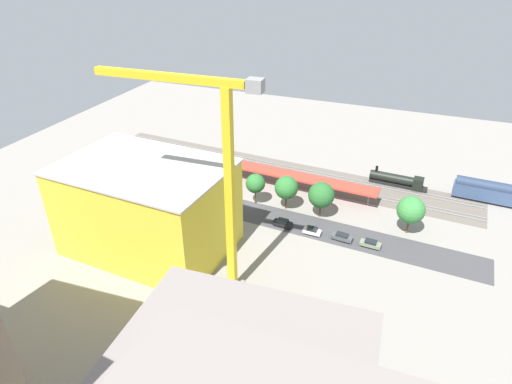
% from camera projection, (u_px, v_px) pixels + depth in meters
% --- Properties ---
extents(ground_plane, '(175.57, 175.57, 0.00)m').
position_uv_depth(ground_plane, '(253.00, 204.00, 111.00)').
color(ground_plane, gray).
rests_on(ground_plane, ground).
extents(rail_bed, '(110.39, 20.86, 0.01)m').
position_uv_depth(rail_bed, '(278.00, 171.00, 126.92)').
color(rail_bed, '#665E54').
rests_on(rail_bed, ground).
extents(street_asphalt, '(110.07, 15.59, 0.01)m').
position_uv_depth(street_asphalt, '(247.00, 211.00, 108.04)').
color(street_asphalt, '#424244').
rests_on(street_asphalt, ground).
extents(track_rails, '(109.54, 14.45, 0.12)m').
position_uv_depth(track_rails, '(278.00, 171.00, 126.83)').
color(track_rails, '#9E9EA8').
rests_on(track_rails, ground).
extents(platform_canopy_near, '(45.69, 7.61, 4.26)m').
position_uv_depth(platform_canopy_near, '(292.00, 175.00, 115.81)').
color(platform_canopy_near, '#C63D2D').
rests_on(platform_canopy_near, ground).
extents(locomotive, '(15.23, 3.36, 4.83)m').
position_uv_depth(locomotive, '(399.00, 181.00, 118.01)').
color(locomotive, black).
rests_on(locomotive, ground).
extents(passenger_coach, '(16.58, 3.94, 5.82)m').
position_uv_depth(passenger_coach, '(489.00, 191.00, 110.43)').
color(passenger_coach, black).
rests_on(passenger_coach, ground).
extents(parked_car_0, '(4.53, 2.11, 1.58)m').
position_uv_depth(parked_car_0, '(370.00, 244.00, 94.99)').
color(parked_car_0, black).
rests_on(parked_car_0, ground).
extents(parked_car_1, '(4.84, 2.21, 1.64)m').
position_uv_depth(parked_car_1, '(342.00, 237.00, 97.09)').
color(parked_car_1, black).
rests_on(parked_car_1, ground).
extents(parked_car_2, '(4.13, 1.93, 1.62)m').
position_uv_depth(parked_car_2, '(312.00, 231.00, 99.13)').
color(parked_car_2, black).
rests_on(parked_car_2, ground).
extents(parked_car_3, '(4.55, 2.12, 1.80)m').
position_uv_depth(parked_car_3, '(283.00, 223.00, 101.84)').
color(parked_car_3, black).
rests_on(parked_car_3, ground).
extents(construction_building, '(34.02, 24.38, 18.83)m').
position_uv_depth(construction_building, '(148.00, 208.00, 91.15)').
color(construction_building, yellow).
rests_on(construction_building, ground).
extents(construction_roof_slab, '(34.66, 25.01, 0.40)m').
position_uv_depth(construction_roof_slab, '(142.00, 167.00, 86.42)').
color(construction_roof_slab, '#B7B2A8').
rests_on(construction_roof_slab, construction_building).
extents(tower_crane, '(28.20, 3.60, 40.50)m').
position_uv_depth(tower_crane, '(216.00, 175.00, 72.47)').
color(tower_crane, gray).
rests_on(tower_crane, ground).
extents(box_truck_0, '(9.00, 3.21, 3.47)m').
position_uv_depth(box_truck_0, '(222.00, 211.00, 104.93)').
color(box_truck_0, black).
rests_on(box_truck_0, ground).
extents(box_truck_1, '(8.88, 3.14, 3.64)m').
position_uv_depth(box_truck_1, '(183.00, 199.00, 109.65)').
color(box_truck_1, black).
rests_on(box_truck_1, ground).
extents(box_truck_2, '(10.16, 3.93, 3.31)m').
position_uv_depth(box_truck_2, '(172.00, 196.00, 111.02)').
color(box_truck_2, black).
rests_on(box_truck_2, ground).
extents(street_tree_0, '(4.86, 4.86, 8.13)m').
position_uv_depth(street_tree_0, '(255.00, 183.00, 108.44)').
color(street_tree_0, brown).
rests_on(street_tree_0, ground).
extents(street_tree_1, '(6.19, 6.19, 9.14)m').
position_uv_depth(street_tree_1, '(411.00, 210.00, 97.01)').
color(street_tree_1, brown).
rests_on(street_tree_1, ground).
extents(street_tree_2, '(5.74, 5.74, 8.74)m').
position_uv_depth(street_tree_2, '(286.00, 188.00, 106.23)').
color(street_tree_2, brown).
rests_on(street_tree_2, ground).
extents(street_tree_3, '(6.20, 6.20, 9.01)m').
position_uv_depth(street_tree_3, '(321.00, 195.00, 103.01)').
color(street_tree_3, brown).
rests_on(street_tree_3, ground).
extents(traffic_light, '(0.50, 0.36, 6.20)m').
position_uv_depth(traffic_light, '(147.00, 186.00, 110.49)').
color(traffic_light, '#333333').
rests_on(traffic_light, ground).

